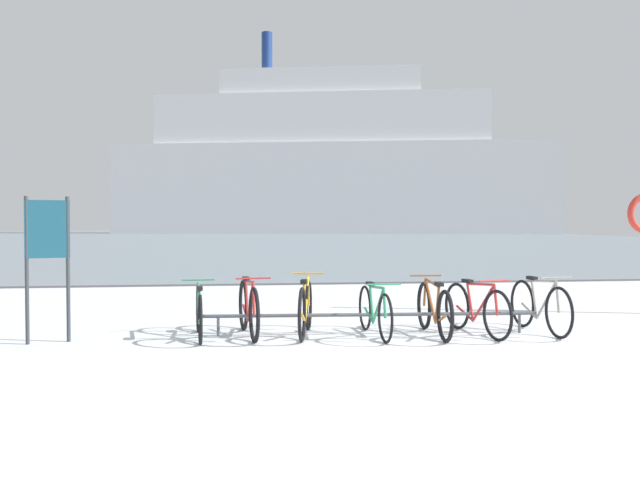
{
  "coord_description": "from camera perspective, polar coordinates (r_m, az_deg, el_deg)",
  "views": [
    {
      "loc": [
        -2.3,
        -6.7,
        1.58
      ],
      "look_at": [
        -0.65,
        6.26,
        1.22
      ],
      "focal_mm": 37.32,
      "sensor_mm": 36.0,
      "label": 1
    }
  ],
  "objects": [
    {
      "name": "ground",
      "position": [
        60.67,
        -5.09,
        0.04
      ],
      "size": [
        80.0,
        132.0,
        0.08
      ],
      "color": "silver"
    },
    {
      "name": "bike_rack",
      "position": [
        9.35,
        4.43,
        -6.46
      ],
      "size": [
        4.7,
        0.31,
        0.31
      ],
      "color": "#4C5156",
      "rests_on": "ground"
    },
    {
      "name": "bicycle_0",
      "position": [
        9.2,
        -10.33,
        -6.13
      ],
      "size": [
        0.46,
        1.65,
        0.77
      ],
      "color": "black",
      "rests_on": "ground"
    },
    {
      "name": "bicycle_1",
      "position": [
        9.23,
        -6.15,
        -5.87
      ],
      "size": [
        0.46,
        1.77,
        0.85
      ],
      "color": "black",
      "rests_on": "ground"
    },
    {
      "name": "bicycle_2",
      "position": [
        9.22,
        -1.25,
        -5.88
      ],
      "size": [
        0.5,
        1.66,
        0.85
      ],
      "color": "black",
      "rests_on": "ground"
    },
    {
      "name": "bicycle_3",
      "position": [
        9.2,
        4.71,
        -6.07
      ],
      "size": [
        0.46,
        1.72,
        0.77
      ],
      "color": "black",
      "rests_on": "ground"
    },
    {
      "name": "bicycle_4",
      "position": [
        9.37,
        9.75,
        -5.88
      ],
      "size": [
        0.46,
        1.79,
        0.81
      ],
      "color": "black",
      "rests_on": "ground"
    },
    {
      "name": "bicycle_5",
      "position": [
        9.54,
        13.25,
        -5.77
      ],
      "size": [
        0.5,
        1.71,
        0.8
      ],
      "color": "black",
      "rests_on": "ground"
    },
    {
      "name": "bicycle_6",
      "position": [
        9.98,
        18.33,
        -5.42
      ],
      "size": [
        0.46,
        1.73,
        0.83
      ],
      "color": "black",
      "rests_on": "ground"
    },
    {
      "name": "info_sign",
      "position": [
        9.3,
        -22.34,
        -0.32
      ],
      "size": [
        0.54,
        0.19,
        1.91
      ],
      "color": "#33383D",
      "rests_on": "ground"
    },
    {
      "name": "ferry_ship",
      "position": [
        90.47,
        0.72,
        6.37
      ],
      "size": [
        59.36,
        21.28,
        27.32
      ],
      "color": "white",
      "rests_on": "ground"
    }
  ]
}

